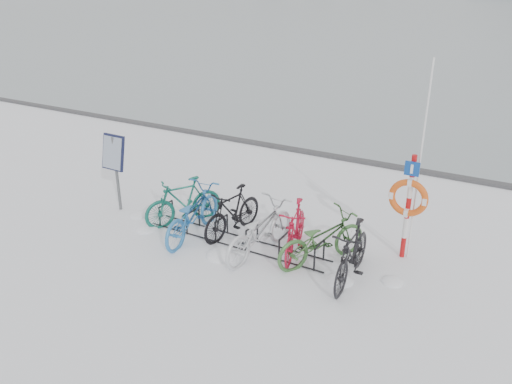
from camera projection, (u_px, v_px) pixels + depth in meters
name	position (u px, v px, depth m)	size (l,w,h in m)	color
ground	(237.00, 242.00, 10.10)	(900.00, 900.00, 0.00)	white
quay_edge	(342.00, 158.00, 14.79)	(400.00, 0.25, 0.10)	#3F3F42
bike_rack	(236.00, 234.00, 10.03)	(4.00, 0.48, 0.46)	black
info_board	(114.00, 157.00, 11.04)	(0.60, 0.24, 1.79)	#595B5E
lifebuoy_station	(409.00, 198.00, 9.03)	(0.72, 0.22, 3.73)	#AE0D10
bike_0	(183.00, 200.00, 10.74)	(0.50, 1.75, 1.05)	#135C4D
bike_1	(192.00, 212.00, 10.17)	(0.71, 2.03, 1.06)	#2A70B1
bike_2	(233.00, 210.00, 10.27)	(0.49, 1.73, 1.04)	black
bike_3	(260.00, 228.00, 9.50)	(0.70, 2.02, 1.06)	silver
bike_4	(295.00, 228.00, 9.53)	(0.49, 1.73, 1.04)	#B0112B
bike_5	(322.00, 237.00, 9.22)	(0.67, 1.93, 1.01)	#386631
bike_6	(352.00, 252.00, 8.64)	(0.51, 1.80, 1.08)	black
snow_drifts	(239.00, 247.00, 9.89)	(6.15, 1.56, 0.21)	white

